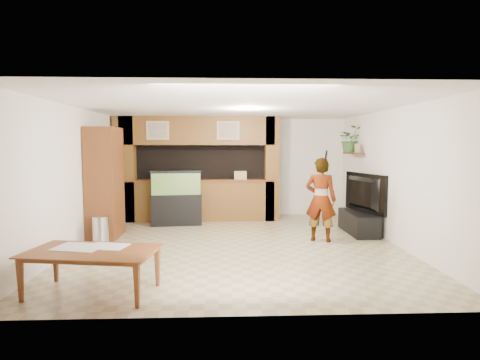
{
  "coord_description": "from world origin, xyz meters",
  "views": [
    {
      "loc": [
        -0.27,
        -7.55,
        1.9
      ],
      "look_at": [
        0.07,
        0.6,
        1.18
      ],
      "focal_mm": 30.0,
      "sensor_mm": 36.0,
      "label": 1
    }
  ],
  "objects_px": {
    "pantry_cabinet": "(105,183)",
    "person": "(321,200)",
    "aquarium": "(176,198)",
    "dining_table": "(91,273)",
    "television": "(359,193)"
  },
  "relations": [
    {
      "from": "aquarium",
      "to": "person",
      "type": "bearing_deg",
      "value": -35.47
    },
    {
      "from": "person",
      "to": "dining_table",
      "type": "xyz_separation_m",
      "value": [
        -3.59,
        -2.72,
        -0.54
      ]
    },
    {
      "from": "aquarium",
      "to": "dining_table",
      "type": "height_order",
      "value": "aquarium"
    },
    {
      "from": "pantry_cabinet",
      "to": "television",
      "type": "relative_size",
      "value": 1.55
    },
    {
      "from": "pantry_cabinet",
      "to": "dining_table",
      "type": "xyz_separation_m",
      "value": [
        0.75,
        -3.26,
        -0.84
      ]
    },
    {
      "from": "pantry_cabinet",
      "to": "person",
      "type": "distance_m",
      "value": 4.39
    },
    {
      "from": "television",
      "to": "person",
      "type": "relative_size",
      "value": 0.88
    },
    {
      "from": "person",
      "to": "pantry_cabinet",
      "type": "bearing_deg",
      "value": 14.04
    },
    {
      "from": "aquarium",
      "to": "dining_table",
      "type": "bearing_deg",
      "value": -102.51
    },
    {
      "from": "pantry_cabinet",
      "to": "person",
      "type": "bearing_deg",
      "value": -7.07
    },
    {
      "from": "aquarium",
      "to": "person",
      "type": "relative_size",
      "value": 0.79
    },
    {
      "from": "pantry_cabinet",
      "to": "person",
      "type": "relative_size",
      "value": 1.36
    },
    {
      "from": "dining_table",
      "to": "person",
      "type": "bearing_deg",
      "value": 46.33
    },
    {
      "from": "aquarium",
      "to": "television",
      "type": "bearing_deg",
      "value": -20.14
    },
    {
      "from": "pantry_cabinet",
      "to": "aquarium",
      "type": "relative_size",
      "value": 1.73
    }
  ]
}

